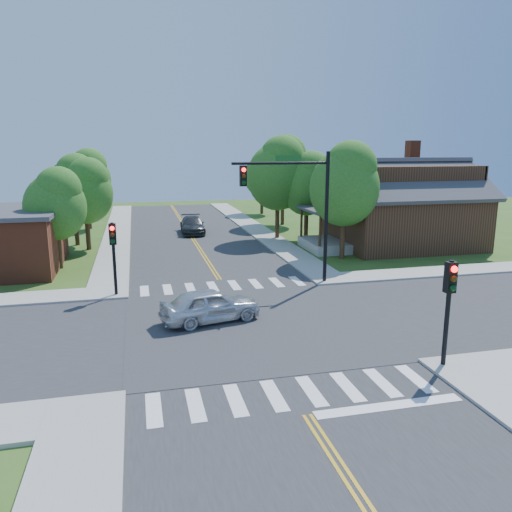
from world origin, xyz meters
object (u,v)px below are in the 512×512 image
object	(u,v)px
car_silver	(210,306)
signal_mast_ne	(297,197)
car_dgrey	(192,225)
signal_pole_se	(449,294)
house_ne	(403,202)
signal_pole_nw	(113,245)

from	to	relation	value
car_silver	signal_mast_ne	bearing A→B (deg)	-61.40
car_silver	car_dgrey	size ratio (longest dim) A/B	0.92
signal_mast_ne	car_silver	bearing A→B (deg)	-138.63
signal_pole_se	house_ne	bearing A→B (deg)	64.42
signal_pole_nw	signal_mast_ne	bearing A→B (deg)	0.07
signal_pole_se	house_ne	world-z (taller)	house_ne
house_ne	signal_pole_nw	bearing A→B (deg)	-157.31
car_dgrey	signal_pole_se	bearing A→B (deg)	-76.88
signal_mast_ne	house_ne	distance (m)	14.23
signal_pole_nw	car_silver	world-z (taller)	signal_pole_nw
signal_pole_nw	car_silver	xyz separation A→B (m)	(4.09, -4.76, -1.93)
signal_mast_ne	car_dgrey	distance (m)	18.67
signal_pole_nw	car_silver	bearing A→B (deg)	-49.36
house_ne	car_dgrey	bearing A→B (deg)	148.22
house_ne	car_silver	world-z (taller)	house_ne
signal_mast_ne	signal_pole_se	world-z (taller)	signal_mast_ne
signal_mast_ne	signal_pole_nw	distance (m)	9.76
signal_mast_ne	signal_pole_nw	xyz separation A→B (m)	(-9.51, -0.01, -2.19)
signal_pole_nw	house_ne	distance (m)	22.45
signal_pole_se	car_dgrey	xyz separation A→B (m)	(-5.33, 29.05, -1.95)
signal_pole_nw	car_dgrey	distance (m)	18.89
signal_pole_se	signal_pole_nw	bearing A→B (deg)	135.00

